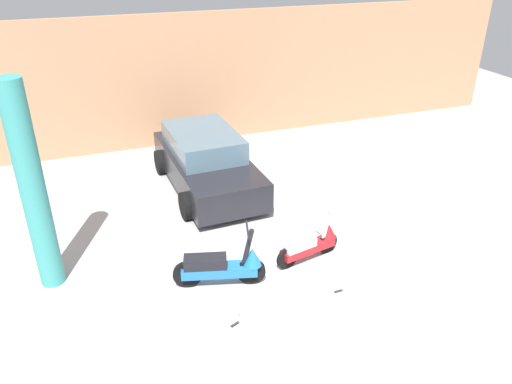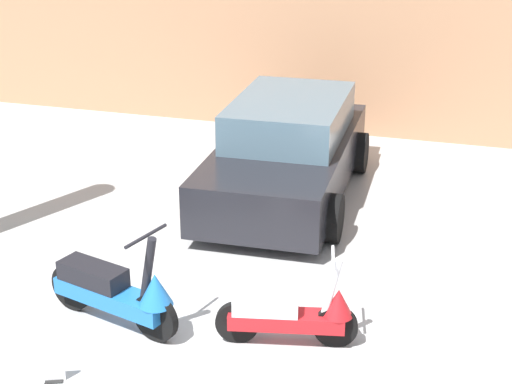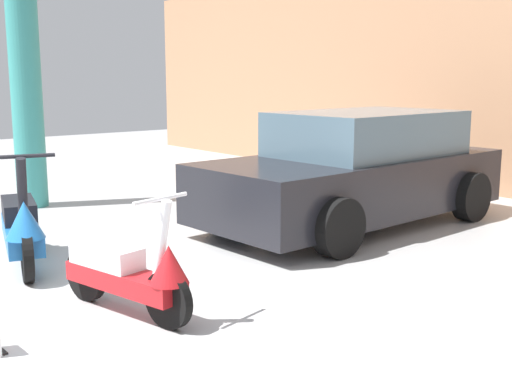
# 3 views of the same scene
# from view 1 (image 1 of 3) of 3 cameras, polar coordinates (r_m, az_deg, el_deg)

# --- Properties ---
(ground_plane) EXTENTS (28.00, 28.00, 0.00)m
(ground_plane) POSITION_cam_1_polar(r_m,az_deg,el_deg) (8.75, 6.38, -10.94)
(ground_plane) COLOR #B2B2B2
(wall_back) EXTENTS (19.60, 0.12, 3.60)m
(wall_back) POSITION_cam_1_polar(r_m,az_deg,el_deg) (14.33, -6.54, 12.69)
(wall_back) COLOR tan
(wall_back) RESTS_ON ground_plane
(scooter_front_left) EXTENTS (1.55, 0.73, 1.11)m
(scooter_front_left) POSITION_cam_1_polar(r_m,az_deg,el_deg) (8.59, -3.76, -8.40)
(scooter_front_left) COLOR black
(scooter_front_left) RESTS_ON ground_plane
(scooter_front_right) EXTENTS (1.34, 0.57, 0.95)m
(scooter_front_right) POSITION_cam_1_polar(r_m,az_deg,el_deg) (9.29, 6.26, -5.88)
(scooter_front_right) COLOR black
(scooter_front_right) RESTS_ON ground_plane
(car_rear_left) EXTENTS (2.04, 4.02, 1.34)m
(car_rear_left) POSITION_cam_1_polar(r_m,az_deg,el_deg) (11.80, -5.71, 3.47)
(car_rear_left) COLOR black
(car_rear_left) RESTS_ON ground_plane
(placard_near_left_scooter) EXTENTS (0.20, 0.17, 0.26)m
(placard_near_left_scooter) POSITION_cam_1_polar(r_m,az_deg,el_deg) (7.98, -2.61, -14.18)
(placard_near_left_scooter) COLOR black
(placard_near_left_scooter) RESTS_ON ground_plane
(placard_near_right_scooter) EXTENTS (0.20, 0.13, 0.26)m
(placard_near_right_scooter) POSITION_cam_1_polar(r_m,az_deg,el_deg) (8.71, 9.33, -10.43)
(placard_near_right_scooter) COLOR black
(placard_near_right_scooter) RESTS_ON ground_plane
(support_column_side) EXTENTS (0.41, 0.41, 3.60)m
(support_column_side) POSITION_cam_1_polar(r_m,az_deg,el_deg) (8.67, -24.15, 0.23)
(support_column_side) COLOR teal
(support_column_side) RESTS_ON ground_plane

